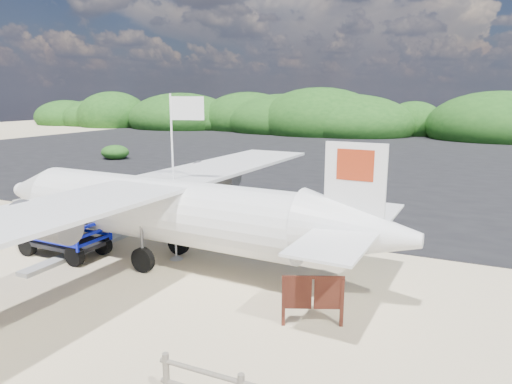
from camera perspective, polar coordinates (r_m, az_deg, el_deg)
ground at (r=14.40m, az=-9.32°, el=-10.57°), size 160.00×160.00×0.00m
asphalt_apron at (r=42.04m, az=13.86°, el=4.18°), size 90.00×50.00×0.04m
lagoon at (r=21.41m, az=-27.57°, el=-4.25°), size 9.00×7.00×0.40m
vegetation_band at (r=66.66m, az=17.88°, el=6.73°), size 124.00×8.00×4.40m
baggage_cart at (r=17.49m, az=-22.64°, el=-7.24°), size 3.24×1.92×1.59m
flagpole at (r=15.99m, az=-9.92°, el=-8.25°), size 1.19×0.71×5.55m
signboard at (r=11.65m, az=7.01°, el=-16.23°), size 1.53×0.75×1.31m
crew_a at (r=18.47m, az=0.53°, el=-2.55°), size 0.72×0.61×1.69m
crew_b at (r=15.78m, az=6.46°, el=-5.00°), size 0.89×0.70×1.79m
crew_c at (r=15.68m, az=12.14°, el=-5.59°), size 0.97×0.42×1.65m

